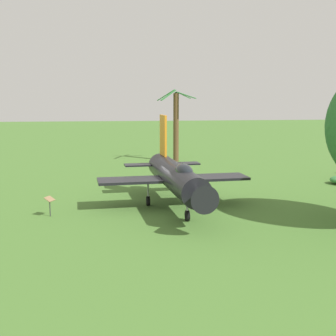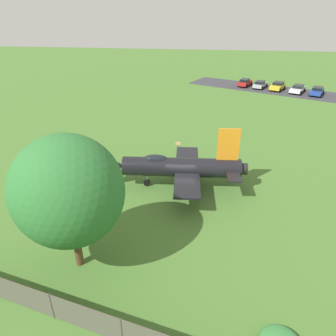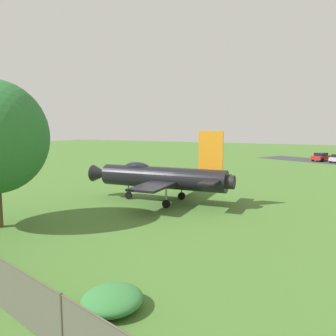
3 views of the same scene
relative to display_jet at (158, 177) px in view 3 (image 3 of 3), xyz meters
The scene contains 5 objects.
ground_plane 2.03m from the display_jet, ahead, with size 200.00×200.00×0.00m, color #47722D.
display_jet is the anchor object (origin of this frame).
shrub_near_fence 15.56m from the display_jet, 65.63° to the right, with size 1.96×2.05×0.66m.
info_plaque 7.54m from the display_jet, 95.37° to the left, with size 0.71×0.62×1.14m.
parked_car_red 42.05m from the display_jet, 77.48° to the left, with size 3.25×4.45×1.47m.
Camera 3 is at (12.34, -22.12, 5.79)m, focal length 35.53 mm.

